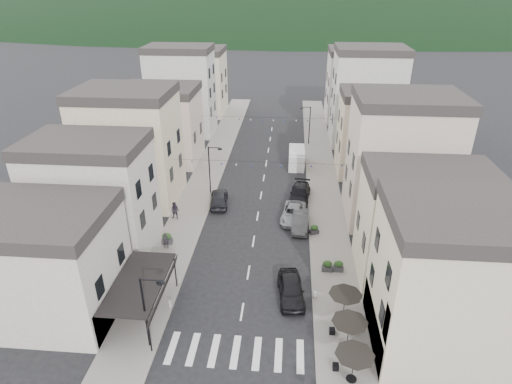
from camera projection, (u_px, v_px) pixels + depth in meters
The scene contains 29 objects.
ground at pixel (232, 376), 27.99m from camera, with size 700.00×700.00×0.00m, color black.
sidewalk_left at pixel (208, 172), 57.01m from camera, with size 4.00×76.00×0.12m, color slate.
sidewalk_right at pixel (322, 176), 55.87m from camera, with size 4.00×76.00×0.12m, color slate.
hill_backdrop at pixel (290, 15), 294.97m from camera, with size 640.00×360.00×70.00m, color black.
boutique_building at pixel (33, 268), 31.81m from camera, with size 12.00×8.00×8.00m, color #A8A39A.
bistro_building at pixel (455, 288), 28.21m from camera, with size 10.00×8.00×10.00m, color beige.
boutique_awning at pixel (143, 283), 31.59m from camera, with size 3.77×7.50×3.28m.
buildings_row_left at pixel (164, 114), 59.93m from camera, with size 10.20×54.16×14.00m.
buildings_row_right at pixel (376, 121), 56.62m from camera, with size 10.20×54.16×14.50m.
cafe_terrace at pixel (349, 325), 28.84m from camera, with size 2.50×8.10×2.53m.
streetlamp_left_near at pixel (148, 306), 28.55m from camera, with size 1.70×0.56×6.00m.
streetlamp_left_far at pixel (212, 165), 49.90m from camera, with size 1.70×0.56×6.00m.
streetlamp_right_far at pixel (308, 121), 65.04m from camera, with size 1.70×0.56×6.00m.
bollards at pixel (241, 312), 32.70m from camera, with size 11.66×10.26×0.60m.
bunting_near at pixel (258, 165), 45.03m from camera, with size 19.00×0.28×0.62m.
bunting_far at pixel (268, 120), 59.26m from camera, with size 19.00×0.28×0.62m.
parked_car_a at pixel (291, 289), 34.46m from camera, with size 1.98×4.93×1.68m, color black.
parked_car_b at pixel (300, 221), 44.20m from camera, with size 1.62×4.64×1.53m, color #343437.
parked_car_c at pixel (293, 213), 45.77m from camera, with size 2.40×5.21×1.45m, color gray.
parked_car_d at pixel (300, 194), 49.77m from camera, with size 2.21×5.44×1.58m, color black.
parked_car_e at pixel (219, 198), 48.67m from camera, with size 1.95×4.84×1.65m, color black.
delivery_van at pixel (297, 157), 58.66m from camera, with size 2.14×5.36×2.57m.
pedestrian_a at pixel (166, 241), 40.71m from camera, with size 0.57×0.37×1.56m, color black.
pedestrian_b at pixel (175, 211), 45.53m from camera, with size 0.95×0.74×1.95m, color #25202B.
planter_la at pixel (146, 307), 32.84m from camera, with size 1.12×0.89×1.11m.
planter_lb at pixel (167, 239), 41.43m from camera, with size 1.10×0.70×1.15m.
planter_ra at pixel (338, 266), 37.59m from camera, with size 0.94×0.54×1.03m.
planter_rb at pixel (327, 266), 37.59m from camera, with size 0.95×0.56×1.04m.
planter_rc at pixel (314, 229), 43.07m from camera, with size 1.01×0.80×1.00m.
Camera 1 is at (3.25, -19.37, 23.35)m, focal length 30.00 mm.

